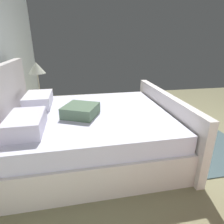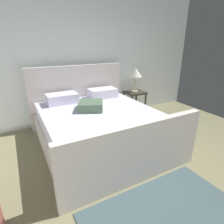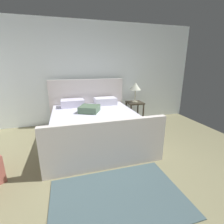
# 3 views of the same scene
# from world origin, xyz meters

# --- Properties ---
(ground_plane) EXTENTS (5.94, 6.01, 0.02)m
(ground_plane) POSITION_xyz_m (0.00, 0.00, -0.01)
(ground_plane) COLOR #787353
(wall_back) EXTENTS (6.06, 0.12, 2.74)m
(wall_back) POSITION_xyz_m (0.00, 3.06, 1.37)
(wall_back) COLOR silver
(wall_back) RESTS_ON ground
(bed) EXTENTS (2.03, 2.28, 1.26)m
(bed) POSITION_xyz_m (-0.14, 1.78, 0.35)
(bed) COLOR silver
(bed) RESTS_ON ground
(nightstand_right) EXTENTS (0.44, 0.44, 0.60)m
(nightstand_right) POSITION_xyz_m (1.18, 2.62, 0.40)
(nightstand_right) COLOR #342D22
(nightstand_right) RESTS_ON ground
(table_lamp_right) EXTENTS (0.31, 0.31, 0.55)m
(table_lamp_right) POSITION_xyz_m (1.18, 2.62, 1.04)
(table_lamp_right) COLOR #B7B293
(table_lamp_right) RESTS_ON nightstand_right
(area_rug) EXTENTS (1.69, 1.13, 0.01)m
(area_rug) POSITION_xyz_m (-0.14, -0.00, 0.01)
(area_rug) COLOR #3E5055
(area_rug) RESTS_ON ground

